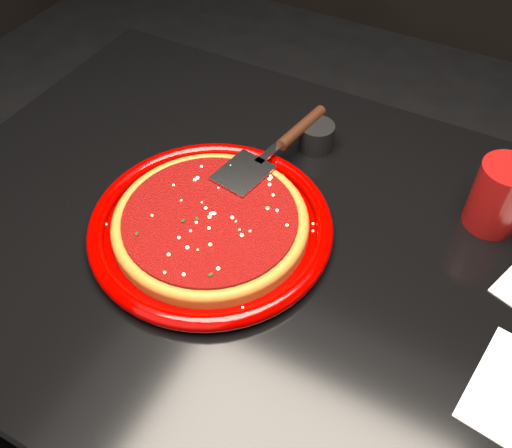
{
  "coord_description": "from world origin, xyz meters",
  "views": [
    {
      "loc": [
        0.2,
        -0.49,
        1.39
      ],
      "look_at": [
        -0.07,
        0.0,
        0.77
      ],
      "focal_mm": 40.0,
      "sensor_mm": 36.0,
      "label": 1
    }
  ],
  "objects_px": {
    "ramekin": "(316,136)",
    "plate": "(211,226)",
    "cup": "(499,196)",
    "table": "(287,373)",
    "pizza_server": "(275,148)"
  },
  "relations": [
    {
      "from": "ramekin",
      "to": "plate",
      "type": "bearing_deg",
      "value": -102.62
    },
    {
      "from": "ramekin",
      "to": "cup",
      "type": "bearing_deg",
      "value": -6.91
    },
    {
      "from": "table",
      "to": "plate",
      "type": "distance_m",
      "value": 0.41
    },
    {
      "from": "table",
      "to": "ramekin",
      "type": "bearing_deg",
      "value": 107.86
    },
    {
      "from": "table",
      "to": "pizza_server",
      "type": "distance_m",
      "value": 0.46
    },
    {
      "from": "table",
      "to": "plate",
      "type": "height_order",
      "value": "plate"
    },
    {
      "from": "cup",
      "to": "ramekin",
      "type": "distance_m",
      "value": 0.31
    },
    {
      "from": "pizza_server",
      "to": "ramekin",
      "type": "bearing_deg",
      "value": 75.5
    },
    {
      "from": "table",
      "to": "plate",
      "type": "xyz_separation_m",
      "value": [
        -0.13,
        -0.03,
        0.39
      ]
    },
    {
      "from": "table",
      "to": "pizza_server",
      "type": "height_order",
      "value": "pizza_server"
    },
    {
      "from": "cup",
      "to": "plate",
      "type": "bearing_deg",
      "value": -148.95
    },
    {
      "from": "table",
      "to": "ramekin",
      "type": "relative_size",
      "value": 20.13
    },
    {
      "from": "plate",
      "to": "cup",
      "type": "relative_size",
      "value": 3.29
    },
    {
      "from": "cup",
      "to": "ramekin",
      "type": "relative_size",
      "value": 1.85
    },
    {
      "from": "table",
      "to": "plate",
      "type": "bearing_deg",
      "value": -168.34
    }
  ]
}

